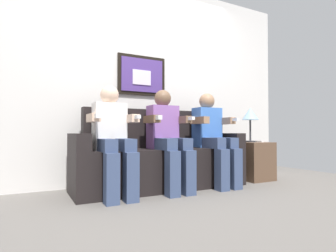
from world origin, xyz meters
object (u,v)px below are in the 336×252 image
person_on_left (113,135)px  spare_remote_on_table (259,141)px  side_table_right (254,161)px  person_in_middle (168,135)px  couch (161,160)px  table_lamp (250,115)px  person_on_right (213,134)px

person_on_left → spare_remote_on_table: bearing=0.9°
side_table_right → spare_remote_on_table: spare_remote_on_table is taller
side_table_right → person_on_left: bearing=-178.2°
person_in_middle → side_table_right: person_in_middle is taller
spare_remote_on_table → couch: bearing=174.4°
person_in_middle → spare_remote_on_table: person_in_middle is taller
couch → table_lamp: 1.42m
side_table_right → spare_remote_on_table: 0.27m
person_in_middle → person_on_right: 0.61m
couch → person_on_right: size_ratio=1.77×
person_in_middle → table_lamp: (1.31, 0.10, 0.25)m
spare_remote_on_table → person_in_middle: bearing=-178.7°
person_on_right → side_table_right: size_ratio=2.22×
couch → side_table_right: 1.34m
table_lamp → spare_remote_on_table: size_ratio=3.54×
couch → person_in_middle: person_in_middle is taller
person_on_left → person_on_right: bearing=0.0°
person_on_left → person_on_right: 1.22m
side_table_right → spare_remote_on_table: (0.06, -0.03, 0.26)m
couch → person_in_middle: bearing=-90.0°
person_on_left → person_on_right: (1.22, 0.00, -0.00)m
person_in_middle → side_table_right: size_ratio=2.22×
person_on_left → spare_remote_on_table: person_on_left is taller
person_on_left → person_in_middle: bearing=0.0°
person_on_left → side_table_right: (1.94, 0.06, -0.36)m
table_lamp → spare_remote_on_table: 0.36m
person_in_middle → table_lamp: person_in_middle is taller
table_lamp → person_on_left: bearing=-177.0°
person_in_middle → spare_remote_on_table: size_ratio=8.54×
side_table_right → spare_remote_on_table: bearing=-28.1°
person_on_right → spare_remote_on_table: bearing=2.2°
person_on_right → spare_remote_on_table: 0.78m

